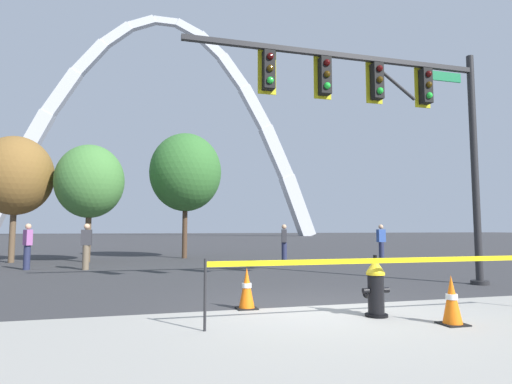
% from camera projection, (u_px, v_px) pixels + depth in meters
% --- Properties ---
extents(ground_plane, '(240.00, 240.00, 0.00)m').
position_uv_depth(ground_plane, '(319.00, 310.00, 7.36)').
color(ground_plane, '#333335').
extents(fire_hydrant, '(0.46, 0.48, 0.99)m').
position_uv_depth(fire_hydrant, '(375.00, 288.00, 6.78)').
color(fire_hydrant, black).
rests_on(fire_hydrant, ground).
extents(caution_tape_barrier, '(6.06, 0.11, 1.00)m').
position_uv_depth(caution_tape_barrier, '(396.00, 275.00, 6.57)').
color(caution_tape_barrier, '#232326').
rests_on(caution_tape_barrier, ground).
extents(traffic_cone_by_hydrant, '(0.36, 0.36, 0.73)m').
position_uv_depth(traffic_cone_by_hydrant, '(247.00, 289.00, 7.41)').
color(traffic_cone_by_hydrant, black).
rests_on(traffic_cone_by_hydrant, ground).
extents(traffic_cone_mid_sidewalk, '(0.36, 0.36, 0.73)m').
position_uv_depth(traffic_cone_mid_sidewalk, '(452.00, 301.00, 6.19)').
color(traffic_cone_mid_sidewalk, black).
rests_on(traffic_cone_mid_sidewalk, ground).
extents(traffic_signal_gantry, '(7.82, 0.44, 6.00)m').
position_uv_depth(traffic_signal_gantry, '(393.00, 108.00, 10.41)').
color(traffic_signal_gantry, '#232326').
rests_on(traffic_signal_gantry, ground).
extents(monument_arch, '(57.03, 2.53, 40.14)m').
position_uv_depth(monument_arch, '(163.00, 135.00, 74.44)').
color(monument_arch, silver).
rests_on(monument_arch, ground).
extents(tree_far_left, '(3.05, 3.05, 5.33)m').
position_uv_depth(tree_far_left, '(15.00, 176.00, 17.74)').
color(tree_far_left, brown).
rests_on(tree_far_left, ground).
extents(tree_left_mid, '(2.87, 2.87, 5.03)m').
position_uv_depth(tree_left_mid, '(90.00, 181.00, 18.05)').
color(tree_left_mid, brown).
rests_on(tree_left_mid, ground).
extents(tree_center_left, '(3.46, 3.46, 6.06)m').
position_uv_depth(tree_center_left, '(186.00, 172.00, 20.42)').
color(tree_center_left, '#473323').
rests_on(tree_center_left, ground).
extents(pedestrian_walking_left, '(0.36, 0.39, 1.59)m').
position_uv_depth(pedestrian_walking_left, '(27.00, 246.00, 14.48)').
color(pedestrian_walking_left, '#232847').
rests_on(pedestrian_walking_left, ground).
extents(pedestrian_standing_center, '(0.35, 0.22, 1.59)m').
position_uv_depth(pedestrian_standing_center, '(86.00, 246.00, 14.49)').
color(pedestrian_standing_center, brown).
rests_on(pedestrian_standing_center, ground).
extents(pedestrian_walking_right, '(0.28, 0.38, 1.59)m').
position_uv_depth(pedestrian_walking_right, '(284.00, 243.00, 17.54)').
color(pedestrian_walking_right, '#232847').
rests_on(pedestrian_walking_right, ground).
extents(pedestrian_near_trees, '(0.35, 0.22, 1.59)m').
position_uv_depth(pedestrian_near_trees, '(381.00, 243.00, 17.92)').
color(pedestrian_near_trees, '#232847').
rests_on(pedestrian_near_trees, ground).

